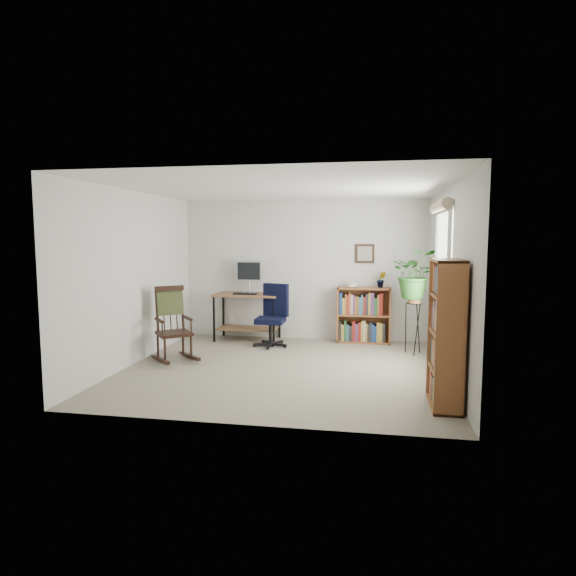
% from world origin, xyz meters
% --- Properties ---
extents(floor, '(4.20, 4.00, 0.00)m').
position_xyz_m(floor, '(0.00, 0.00, 0.00)').
color(floor, gray).
rests_on(floor, ground).
extents(ceiling, '(4.20, 4.00, 0.00)m').
position_xyz_m(ceiling, '(0.00, 0.00, 2.40)').
color(ceiling, white).
rests_on(ceiling, ground).
extents(wall_back, '(4.20, 0.00, 2.40)m').
position_xyz_m(wall_back, '(0.00, 2.00, 1.20)').
color(wall_back, silver).
rests_on(wall_back, ground).
extents(wall_front, '(4.20, 0.00, 2.40)m').
position_xyz_m(wall_front, '(0.00, -2.00, 1.20)').
color(wall_front, silver).
rests_on(wall_front, ground).
extents(wall_left, '(0.00, 4.00, 2.40)m').
position_xyz_m(wall_left, '(-2.10, 0.00, 1.20)').
color(wall_left, silver).
rests_on(wall_left, ground).
extents(wall_right, '(0.00, 4.00, 2.40)m').
position_xyz_m(wall_right, '(2.10, 0.00, 1.20)').
color(wall_right, silver).
rests_on(wall_right, ground).
extents(window, '(0.12, 1.20, 1.50)m').
position_xyz_m(window, '(2.06, 0.30, 1.40)').
color(window, silver).
rests_on(window, wall_right).
extents(desk, '(1.12, 0.61, 0.80)m').
position_xyz_m(desk, '(-0.93, 1.70, 0.40)').
color(desk, brown).
rests_on(desk, floor).
extents(monitor, '(0.46, 0.16, 0.56)m').
position_xyz_m(monitor, '(-0.93, 1.84, 1.08)').
color(monitor, '#B8B7BC').
rests_on(monitor, desk).
extents(keyboard, '(0.40, 0.15, 0.02)m').
position_xyz_m(keyboard, '(-0.93, 1.58, 0.82)').
color(keyboard, black).
rests_on(keyboard, desk).
extents(office_chair, '(0.69, 0.69, 1.03)m').
position_xyz_m(office_chair, '(-0.44, 1.26, 0.51)').
color(office_chair, black).
rests_on(office_chair, floor).
extents(rocking_chair, '(1.02, 1.08, 1.08)m').
position_xyz_m(rocking_chair, '(-1.61, 0.16, 0.54)').
color(rocking_chair, black).
rests_on(rocking_chair, floor).
extents(low_bookshelf, '(0.88, 0.29, 0.93)m').
position_xyz_m(low_bookshelf, '(1.04, 1.82, 0.47)').
color(low_bookshelf, brown).
rests_on(low_bookshelf, floor).
extents(tall_bookshelf, '(0.29, 0.67, 1.54)m').
position_xyz_m(tall_bookshelf, '(1.92, -1.15, 0.77)').
color(tall_bookshelf, brown).
rests_on(tall_bookshelf, floor).
extents(plant_stand, '(0.32, 0.32, 0.91)m').
position_xyz_m(plant_stand, '(1.80, 1.15, 0.45)').
color(plant_stand, black).
rests_on(plant_stand, floor).
extents(spider_plant, '(1.69, 1.88, 1.46)m').
position_xyz_m(spider_plant, '(1.80, 1.15, 1.57)').
color(spider_plant, '#285F21').
rests_on(spider_plant, plant_stand).
extents(potted_plant_small, '(0.13, 0.24, 0.11)m').
position_xyz_m(potted_plant_small, '(1.32, 1.83, 0.99)').
color(potted_plant_small, '#285F21').
rests_on(potted_plant_small, low_bookshelf).
extents(framed_picture, '(0.32, 0.04, 0.32)m').
position_xyz_m(framed_picture, '(1.04, 1.97, 1.49)').
color(framed_picture, black).
rests_on(framed_picture, wall_back).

